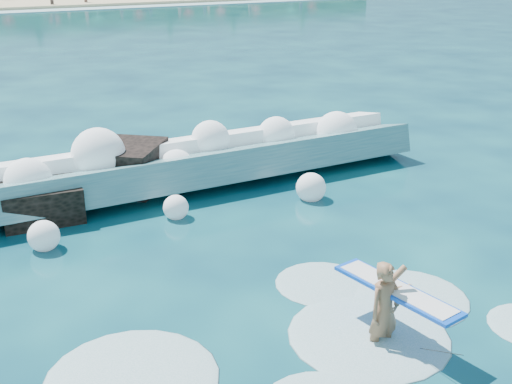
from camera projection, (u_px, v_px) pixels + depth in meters
ground at (238, 291)px, 12.96m from camera, size 200.00×200.00×0.00m
breaking_wave at (128, 175)px, 17.98m from camera, size 17.96×2.80×1.55m
rock_cluster at (21, 195)px, 16.70m from camera, size 8.63×3.39×1.50m
surfer_with_board at (387, 306)px, 11.10m from camera, size 1.11×2.99×1.83m
wave_spray at (109, 164)px, 17.40m from camera, size 15.11×4.23×2.14m
surf_foam at (315, 339)px, 11.35m from camera, size 9.19×5.21×0.15m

